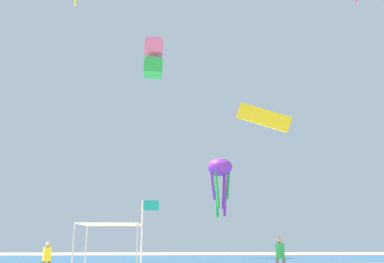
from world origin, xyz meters
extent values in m
cube|color=#28608C|center=(0.00, 28.19, 0.01)|extent=(110.00, 22.10, 0.03)
cylinder|color=#B2B2B7|center=(-4.61, 2.85, 1.26)|extent=(0.07, 0.07, 2.51)
cylinder|color=#B2B2B7|center=(-1.62, 2.85, 1.26)|extent=(0.07, 0.07, 2.51)
cylinder|color=#B2B2B7|center=(-4.61, 5.91, 1.26)|extent=(0.07, 0.07, 2.51)
cylinder|color=#B2B2B7|center=(-1.62, 5.91, 1.26)|extent=(0.07, 0.07, 2.51)
cube|color=white|center=(-3.11, 4.38, 2.54)|extent=(3.07, 3.14, 0.06)
cylinder|color=green|center=(5.53, 3.82, 1.24)|extent=(0.45, 0.45, 0.75)
sphere|color=tan|center=(5.53, 3.82, 1.75)|extent=(0.28, 0.28, 0.28)
cylinder|color=yellow|center=(-5.97, 3.51, 1.09)|extent=(0.40, 0.40, 0.66)
sphere|color=tan|center=(-5.97, 3.51, 1.54)|extent=(0.25, 0.25, 0.25)
cylinder|color=silver|center=(-1.05, -2.56, 1.54)|extent=(0.06, 0.06, 3.09)
cube|color=teal|center=(-0.74, -2.56, 2.91)|extent=(0.55, 0.02, 0.35)
cube|color=yellow|center=(8.33, 17.37, 12.61)|extent=(5.00, 1.33, 3.04)
cube|color=white|center=(8.33, 17.37, 11.93)|extent=(3.83, 0.88, 1.68)
cube|color=pink|center=(-1.70, 15.17, 18.13)|extent=(1.65, 1.57, 1.45)
cube|color=green|center=(-1.70, 15.17, 16.25)|extent=(1.65, 1.57, 1.45)
ellipsoid|color=purple|center=(5.53, 27.72, 9.89)|extent=(2.89, 2.89, 2.00)
cylinder|color=purple|center=(4.68, 27.76, 7.74)|extent=(0.61, 0.32, 3.09)
cylinder|color=green|center=(5.07, 27.00, 7.27)|extent=(0.52, 0.64, 4.02)
cylinder|color=purple|center=(5.92, 26.96, 6.81)|extent=(0.53, 0.74, 4.94)
cylinder|color=green|center=(6.37, 27.68, 7.74)|extent=(0.61, 0.32, 3.09)
cylinder|color=purple|center=(5.98, 28.43, 7.27)|extent=(0.52, 0.64, 4.02)
cylinder|color=green|center=(5.14, 28.47, 6.81)|extent=(0.53, 0.74, 4.94)
camera|label=1|loc=(-0.07, -17.25, 1.62)|focal=37.85mm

